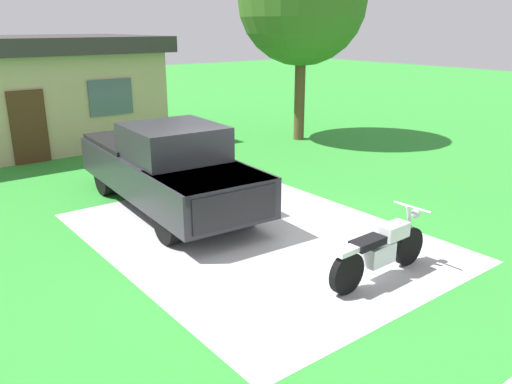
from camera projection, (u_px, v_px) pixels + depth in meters
ground_plane at (254, 236)px, 9.88m from camera, size 80.00×80.00×0.00m
driveway_pad at (254, 236)px, 9.88m from camera, size 5.31×7.02×0.01m
motorcycle at (381, 250)px, 8.13m from camera, size 2.21×0.70×1.09m
pickup_truck at (166, 165)px, 11.19m from camera, size 2.36×5.74×1.90m
shade_tree at (302, 0)px, 16.82m from camera, size 4.24×4.24×6.75m
neighbor_house at (3, 93)px, 16.46m from camera, size 9.60×5.60×3.50m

